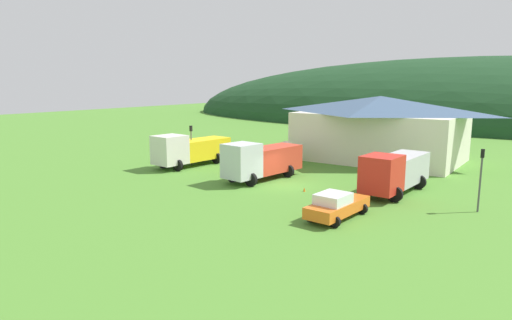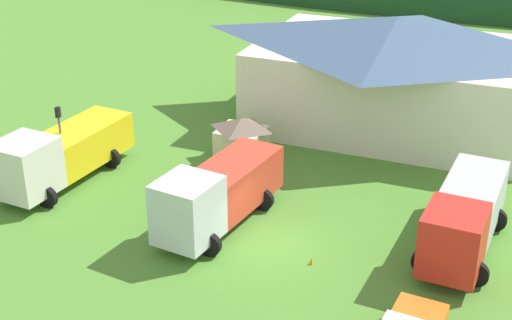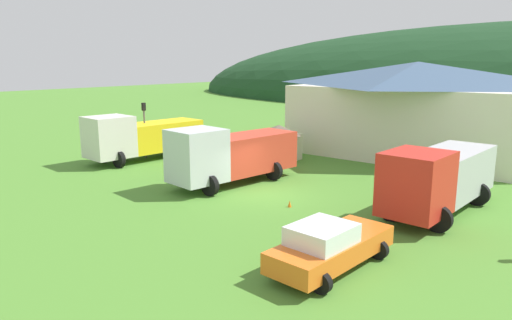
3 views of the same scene
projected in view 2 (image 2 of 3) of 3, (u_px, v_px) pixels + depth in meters
The scene contains 8 objects.
ground_plane at pixel (273, 242), 32.84m from camera, with size 200.00×200.00×0.00m, color #4C842D.
depot_building at pixel (394, 71), 44.04m from camera, with size 17.40×11.53×6.79m.
play_shed_cream at pixel (241, 138), 40.32m from camera, with size 2.67×2.41×2.46m.
flatbed_truck_yellow at pixel (59, 153), 37.51m from camera, with size 3.74×8.61×3.27m.
tow_truck_silver at pixel (216, 193), 33.38m from camera, with size 3.77×8.13×3.35m.
crane_truck_red at pixel (464, 217), 31.44m from camera, with size 3.42×8.30×3.18m.
traffic_light_west at pixel (61, 135), 37.78m from camera, with size 0.20×0.32×3.96m.
traffic_cone_near_pickup at pixel (311, 264), 31.21m from camera, with size 0.36×0.36×0.64m, color orange.
Camera 2 is at (10.04, -26.39, 17.20)m, focal length 51.45 mm.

